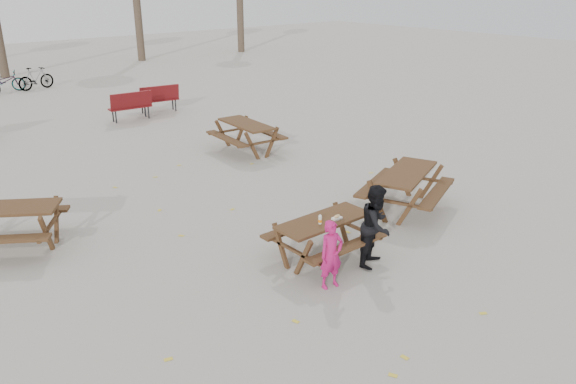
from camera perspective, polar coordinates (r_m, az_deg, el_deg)
ground at (r=10.38m, az=3.57°, el=-6.69°), size 80.00×80.00×0.00m
main_picnic_table at (r=10.12m, az=3.65°, el=-3.76°), size 1.80×1.45×0.78m
food_tray at (r=10.05m, az=5.00°, el=-2.67°), size 0.18×0.11×0.03m
bread_roll at (r=10.04m, az=5.00°, el=-2.45°), size 0.14×0.06×0.05m
soda_bottle at (r=9.83m, az=3.28°, el=-2.86°), size 0.07×0.07×0.17m
child at (r=9.22m, az=4.42°, el=-6.36°), size 0.47×0.35×1.18m
adult at (r=9.97m, az=8.97°, el=-3.38°), size 0.89×0.80×1.49m
picnic_table_east at (r=12.53m, az=11.84°, el=0.13°), size 2.52×2.30×0.88m
picnic_table_north at (r=11.78m, az=-26.71°, el=-3.26°), size 2.52×2.41×0.85m
picnic_table_far at (r=16.46m, az=-4.23°, el=5.57°), size 1.74×2.09×0.85m
park_bench_row at (r=19.94m, az=-24.27°, el=6.79°), size 12.02×1.85×1.03m
fallen_leaves at (r=12.39m, az=-2.68°, el=-1.83°), size 11.00×11.00×0.01m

